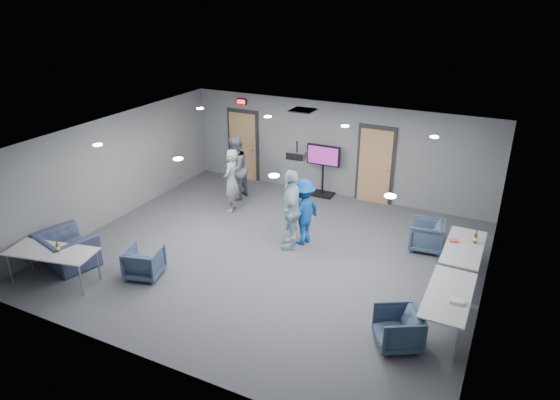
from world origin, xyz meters
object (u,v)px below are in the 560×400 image
at_px(bottle_right, 475,238).
at_px(person_b, 235,168).
at_px(chair_right_a, 426,235).
at_px(tv_stand, 323,167).
at_px(chair_right_c, 398,329).
at_px(table_front_left, 51,253).
at_px(person_a, 231,181).
at_px(bottle_front, 58,248).
at_px(person_d, 303,212).
at_px(table_right_a, 464,248).
at_px(chair_front_a, 144,262).
at_px(projector, 297,155).
at_px(person_c, 291,209).
at_px(table_right_b, 449,296).
at_px(chair_front_b, 67,250).

bearing_deg(bottle_right, person_b, 168.77).
relative_size(chair_right_a, tv_stand, 0.51).
bearing_deg(chair_right_c, table_front_left, -110.30).
height_order(person_a, chair_right_a, person_a).
distance_m(table_front_left, bottle_front, 0.22).
distance_m(person_d, bottle_right, 3.78).
bearing_deg(person_a, table_right_a, 71.80).
xyz_separation_m(bottle_front, bottle_right, (7.45, 4.09, 0.01)).
bearing_deg(chair_front_a, projector, -153.90).
bearing_deg(person_c, tv_stand, 166.90).
xyz_separation_m(bottle_front, projector, (3.80, 3.15, 1.58)).
bearing_deg(person_d, person_a, -92.13).
height_order(table_right_b, tv_stand, tv_stand).
bearing_deg(person_d, table_right_a, 107.59).
bearing_deg(table_right_a, bottle_right, -35.73).
distance_m(person_b, chair_right_a, 5.55).
relative_size(person_c, person_d, 1.19).
relative_size(person_b, table_front_left, 0.95).
bearing_deg(projector, person_d, 96.22).
bearing_deg(bottle_right, bottle_front, -151.22).
height_order(person_a, person_d, person_a).
distance_m(tv_stand, projector, 3.95).
relative_size(table_front_left, tv_stand, 1.27).
xyz_separation_m(person_d, tv_stand, (-0.66, 2.92, 0.06)).
bearing_deg(bottle_right, tv_stand, 149.45).
relative_size(person_d, tv_stand, 1.06).
distance_m(person_b, chair_front_a, 4.49).
height_order(chair_front_a, bottle_right, bottle_right).
height_order(chair_front_b, table_right_b, chair_front_b).
xyz_separation_m(chair_front_b, table_right_b, (7.75, 1.39, 0.31)).
bearing_deg(chair_front_a, chair_front_b, -2.75).
bearing_deg(chair_right_c, chair_front_a, -118.25).
distance_m(person_d, chair_front_a, 3.72).
relative_size(person_a, table_right_b, 0.96).
bearing_deg(person_d, bottle_right, 111.24).
height_order(bottle_right, projector, projector).
height_order(table_right_a, table_front_left, same).
height_order(person_a, chair_front_b, person_a).
xyz_separation_m(chair_right_c, bottle_front, (-6.63, -1.12, 0.49)).
relative_size(chair_right_c, tv_stand, 0.49).
relative_size(chair_right_c, bottle_front, 2.90).
relative_size(person_b, person_c, 0.95).
bearing_deg(person_a, person_d, 60.34).
height_order(bottle_right, tv_stand, tv_stand).
distance_m(bottle_front, tv_stand, 7.36).
xyz_separation_m(person_b, person_c, (2.63, -1.90, 0.04)).
height_order(chair_right_c, table_right_b, table_right_b).
bearing_deg(bottle_right, chair_right_a, 147.70).
distance_m(person_c, projector, 1.52).
relative_size(chair_front_a, tv_stand, 0.48).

